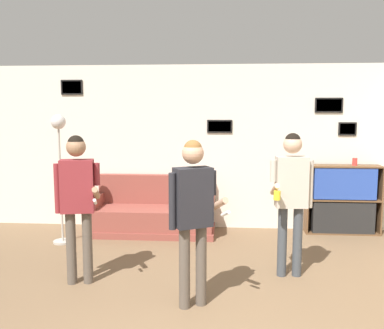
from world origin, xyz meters
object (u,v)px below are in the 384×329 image
object	(u,v)px
bookshelf	(343,200)
person_player_foreground_left	(78,194)
drinking_cup	(355,162)
floor_lamp	(59,151)
person_watcher_holding_cup	(291,189)
person_player_foreground_center	(193,206)
couch	(153,214)

from	to	relation	value
bookshelf	person_player_foreground_left	bearing A→B (deg)	-146.89
person_player_foreground_left	drinking_cup	xyz separation A→B (m)	(3.68, 2.29, 0.12)
drinking_cup	floor_lamp	bearing A→B (deg)	-169.36
bookshelf	person_watcher_holding_cup	distance (m)	2.25
person_watcher_holding_cup	drinking_cup	size ratio (longest dim) A/B	14.37
bookshelf	person_player_foreground_center	xyz separation A→B (m)	(-2.19, -2.77, 0.48)
person_player_foreground_center	bookshelf	bearing A→B (deg)	51.68
bookshelf	floor_lamp	bearing A→B (deg)	-168.98
couch	person_player_foreground_center	xyz separation A→B (m)	(0.83, -2.58, 0.74)
person_player_foreground_left	person_player_foreground_center	world-z (taller)	person_player_foreground_left
couch	drinking_cup	size ratio (longest dim) A/B	16.56
floor_lamp	person_player_foreground_center	xyz separation A→B (m)	(2.09, -1.94, -0.35)
person_player_foreground_left	person_player_foreground_center	xyz separation A→B (m)	(1.32, -0.48, -0.01)
floor_lamp	drinking_cup	distance (m)	4.53
couch	floor_lamp	distance (m)	1.78
couch	floor_lamp	world-z (taller)	floor_lamp
person_player_foreground_left	drinking_cup	world-z (taller)	person_player_foreground_left
floor_lamp	person_player_foreground_center	world-z (taller)	floor_lamp
bookshelf	drinking_cup	world-z (taller)	drinking_cup
person_player_foreground_center	drinking_cup	size ratio (longest dim) A/B	14.15
floor_lamp	person_watcher_holding_cup	distance (m)	3.36
floor_lamp	person_player_foreground_center	bearing A→B (deg)	-42.86
floor_lamp	person_watcher_holding_cup	size ratio (longest dim) A/B	1.12
floor_lamp	person_player_foreground_center	distance (m)	2.87
couch	floor_lamp	xyz separation A→B (m)	(-1.26, -0.64, 1.08)
person_player_foreground_center	person_watcher_holding_cup	xyz separation A→B (m)	(1.08, 0.88, 0.02)
bookshelf	couch	bearing A→B (deg)	-176.32
bookshelf	floor_lamp	size ratio (longest dim) A/B	0.61
person_watcher_holding_cup	floor_lamp	bearing A→B (deg)	161.58
bookshelf	drinking_cup	size ratio (longest dim) A/B	9.80
person_player_foreground_center	person_player_foreground_left	bearing A→B (deg)	160.03
bookshelf	drinking_cup	distance (m)	0.63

